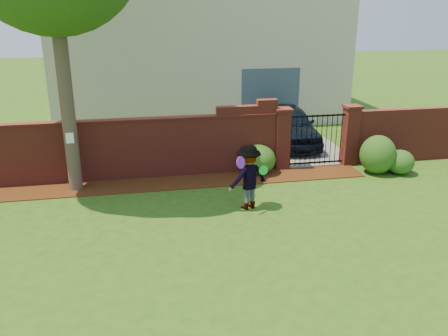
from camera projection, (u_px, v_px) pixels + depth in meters
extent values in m
cube|color=#2D5415|center=(231.00, 234.00, 10.25)|extent=(80.00, 80.00, 0.01)
cube|color=#3C1D0B|center=(174.00, 183.00, 13.17)|extent=(11.10, 1.08, 0.03)
cube|color=maroon|center=(128.00, 150.00, 13.29)|extent=(8.70, 0.25, 1.70)
cube|color=maroon|center=(247.00, 111.00, 13.58)|extent=(1.80, 0.25, 0.30)
cube|color=maroon|center=(267.00, 102.00, 13.62)|extent=(0.60, 0.25, 0.16)
cube|color=maroon|center=(126.00, 120.00, 13.00)|extent=(8.70, 0.31, 0.06)
cube|color=maroon|center=(408.00, 135.00, 14.87)|extent=(4.00, 0.25, 1.70)
cube|color=maroon|center=(282.00, 140.00, 14.09)|extent=(0.42, 0.42, 1.80)
cube|color=maroon|center=(283.00, 110.00, 13.79)|extent=(0.50, 0.50, 0.08)
cube|color=maroon|center=(350.00, 137.00, 14.49)|extent=(0.42, 0.42, 1.80)
cube|color=maroon|center=(353.00, 107.00, 14.18)|extent=(0.50, 0.50, 0.08)
cylinder|color=black|center=(291.00, 141.00, 14.16)|extent=(0.02, 0.02, 1.60)
cylinder|color=black|center=(296.00, 141.00, 14.19)|extent=(0.02, 0.02, 1.60)
cylinder|color=black|center=(301.00, 141.00, 14.22)|extent=(0.02, 0.02, 1.60)
cylinder|color=black|center=(306.00, 140.00, 14.25)|extent=(0.02, 0.02, 1.60)
cylinder|color=black|center=(311.00, 140.00, 14.28)|extent=(0.02, 0.02, 1.60)
cylinder|color=black|center=(316.00, 140.00, 14.31)|extent=(0.02, 0.02, 1.60)
cylinder|color=black|center=(321.00, 140.00, 14.34)|extent=(0.02, 0.02, 1.60)
cylinder|color=black|center=(326.00, 139.00, 14.37)|extent=(0.02, 0.02, 1.60)
cylinder|color=black|center=(331.00, 139.00, 14.40)|extent=(0.02, 0.02, 1.60)
cylinder|color=black|center=(336.00, 139.00, 14.43)|extent=(0.02, 0.02, 1.60)
cylinder|color=black|center=(341.00, 139.00, 14.46)|extent=(0.02, 0.02, 1.60)
cube|color=black|center=(315.00, 162.00, 14.55)|extent=(1.78, 0.03, 0.05)
cube|color=black|center=(318.00, 116.00, 14.06)|extent=(1.78, 0.03, 0.05)
cube|color=slate|center=(277.00, 134.00, 18.30)|extent=(3.20, 8.00, 0.01)
cube|color=beige|center=(198.00, 47.00, 20.57)|extent=(12.00, 6.00, 6.00)
cube|color=#384C5B|center=(270.00, 98.00, 18.88)|extent=(2.40, 0.12, 2.40)
imported|color=black|center=(290.00, 126.00, 16.57)|extent=(1.84, 4.14, 1.39)
cylinder|color=#423128|center=(62.00, 58.00, 11.60)|extent=(0.36, 0.36, 7.00)
cube|color=white|center=(70.00, 138.00, 12.08)|extent=(0.20, 0.01, 0.28)
ellipsoid|color=#184B16|center=(258.00, 159.00, 13.82)|extent=(1.06, 1.06, 0.87)
ellipsoid|color=#184B16|center=(378.00, 154.00, 13.81)|extent=(1.05, 1.05, 1.16)
ellipsoid|color=#184B16|center=(400.00, 162.00, 13.83)|extent=(0.82, 0.82, 0.73)
imported|color=gray|center=(249.00, 178.00, 11.30)|extent=(1.19, 0.92, 1.61)
cylinder|color=purple|center=(241.00, 162.00, 10.77)|extent=(0.28, 0.25, 0.29)
cylinder|color=green|center=(263.00, 170.00, 11.28)|extent=(0.24, 0.09, 0.24)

